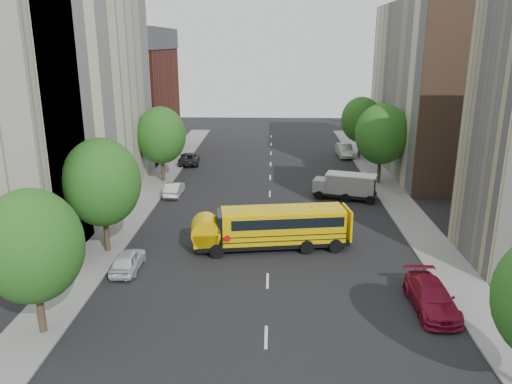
# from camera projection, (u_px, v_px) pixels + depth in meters

# --- Properties ---
(ground) EXTENTS (120.00, 120.00, 0.00)m
(ground) POSITION_uv_depth(u_px,v_px,m) (269.00, 232.00, 37.70)
(ground) COLOR black
(ground) RESTS_ON ground
(sidewalk_left) EXTENTS (3.00, 80.00, 0.12)m
(sidewalk_left) POSITION_uv_depth(u_px,v_px,m) (136.00, 209.00, 42.84)
(sidewalk_left) COLOR slate
(sidewalk_left) RESTS_ON ground
(sidewalk_right) EXTENTS (3.00, 80.00, 0.12)m
(sidewalk_right) POSITION_uv_depth(u_px,v_px,m) (405.00, 212.00, 42.09)
(sidewalk_right) COLOR slate
(sidewalk_right) RESTS_ON ground
(lane_markings) EXTENTS (0.15, 64.00, 0.01)m
(lane_markings) POSITION_uv_depth(u_px,v_px,m) (270.00, 194.00, 47.27)
(lane_markings) COLOR silver
(lane_markings) RESTS_ON ground
(building_left_cream) EXTENTS (10.00, 26.00, 20.00)m
(building_left_cream) POSITION_uv_depth(u_px,v_px,m) (53.00, 90.00, 41.15)
(building_left_cream) COLOR beige
(building_left_cream) RESTS_ON ground
(building_left_redbrick) EXTENTS (10.00, 15.00, 13.00)m
(building_left_redbrick) POSITION_uv_depth(u_px,v_px,m) (129.00, 102.00, 63.21)
(building_left_redbrick) COLOR maroon
(building_left_redbrick) RESTS_ON ground
(building_right_far) EXTENTS (10.00, 22.00, 18.00)m
(building_right_far) POSITION_uv_depth(u_px,v_px,m) (438.00, 89.00, 53.66)
(building_right_far) COLOR beige
(building_right_far) RESTS_ON ground
(building_right_sidewall) EXTENTS (10.10, 0.30, 18.00)m
(building_right_sidewall) POSITION_uv_depth(u_px,v_px,m) (478.00, 100.00, 43.13)
(building_right_sidewall) COLOR brown
(building_right_sidewall) RESTS_ON ground
(street_tree_0) EXTENTS (4.80, 4.80, 7.41)m
(street_tree_0) POSITION_uv_depth(u_px,v_px,m) (32.00, 246.00, 23.32)
(street_tree_0) COLOR #38281C
(street_tree_0) RESTS_ON ground
(street_tree_1) EXTENTS (5.12, 5.12, 7.90)m
(street_tree_1) POSITION_uv_depth(u_px,v_px,m) (102.00, 182.00, 32.80)
(street_tree_1) COLOR #38281C
(street_tree_1) RESTS_ON ground
(street_tree_2) EXTENTS (4.99, 4.99, 7.71)m
(street_tree_2) POSITION_uv_depth(u_px,v_px,m) (161.00, 135.00, 50.07)
(street_tree_2) COLOR #38281C
(street_tree_2) RESTS_ON ground
(street_tree_4) EXTENTS (5.25, 5.25, 8.10)m
(street_tree_4) POSITION_uv_depth(u_px,v_px,m) (382.00, 134.00, 49.27)
(street_tree_4) COLOR #38281C
(street_tree_4) RESTS_ON ground
(street_tree_5) EXTENTS (4.86, 4.86, 7.51)m
(street_tree_5) POSITION_uv_depth(u_px,v_px,m) (361.00, 120.00, 60.87)
(street_tree_5) COLOR #38281C
(street_tree_5) RESTS_ON ground
(school_bus) EXTENTS (10.71, 3.86, 2.96)m
(school_bus) POSITION_uv_depth(u_px,v_px,m) (271.00, 226.00, 34.35)
(school_bus) COLOR black
(school_bus) RESTS_ON ground
(safari_truck) EXTENTS (5.88, 3.47, 2.38)m
(safari_truck) POSITION_uv_depth(u_px,v_px,m) (346.00, 186.00, 45.41)
(safari_truck) COLOR black
(safari_truck) RESTS_ON ground
(parked_car_0) EXTENTS (1.57, 3.88, 1.32)m
(parked_car_0) POSITION_uv_depth(u_px,v_px,m) (128.00, 260.00, 31.27)
(parked_car_0) COLOR silver
(parked_car_0) RESTS_ON ground
(parked_car_1) EXTENTS (1.38, 3.88, 1.27)m
(parked_car_1) POSITION_uv_depth(u_px,v_px,m) (174.00, 189.00, 46.63)
(parked_car_1) COLOR beige
(parked_car_1) RESTS_ON ground
(parked_car_2) EXTENTS (2.76, 5.11, 1.36)m
(parked_car_2) POSITION_uv_depth(u_px,v_px,m) (189.00, 158.00, 58.75)
(parked_car_2) COLOR black
(parked_car_2) RESTS_ON ground
(parked_car_3) EXTENTS (2.16, 5.12, 1.48)m
(parked_car_3) POSITION_uv_depth(u_px,v_px,m) (431.00, 297.00, 26.64)
(parked_car_3) COLOR maroon
(parked_car_3) RESTS_ON ground
(parked_car_5) EXTENTS (1.89, 4.94, 1.61)m
(parked_car_5) POSITION_uv_depth(u_px,v_px,m) (344.00, 150.00, 62.51)
(parked_car_5) COLOR #A7A7A2
(parked_car_5) RESTS_ON ground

